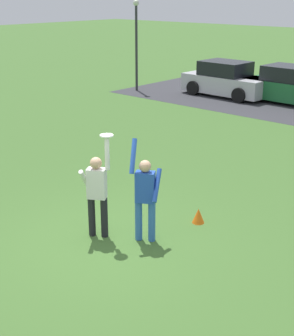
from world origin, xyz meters
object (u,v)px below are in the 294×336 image
object	(u,v)px
person_catcher	(97,190)
parked_car_green	(291,86)
field_cone_orange	(198,216)
person_defender	(145,194)
frisbee_disc	(107,135)
lamppost_by_lot	(136,37)
parked_car_silver	(227,80)

from	to	relation	value
person_catcher	parked_car_green	world-z (taller)	person_catcher
parked_car_green	field_cone_orange	xyz separation A→B (m)	(4.00, -12.34, -0.57)
person_catcher	field_cone_orange	size ratio (longest dim) A/B	6.50
person_defender	frisbee_disc	distance (m)	1.33
frisbee_disc	lamppost_by_lot	world-z (taller)	lamppost_by_lot
person_defender	field_cone_orange	bearing A→B (deg)	-135.10
person_catcher	frisbee_disc	xyz separation A→B (m)	(0.19, 0.12, 1.11)
parked_car_silver	lamppost_by_lot	size ratio (longest dim) A/B	0.98
person_catcher	parked_car_silver	world-z (taller)	person_catcher
lamppost_by_lot	field_cone_orange	distance (m)	15.03
parked_car_silver	field_cone_orange	world-z (taller)	parked_car_silver
parked_car_silver	lamppost_by_lot	xyz separation A→B (m)	(-4.02, -1.83, 1.86)
frisbee_disc	lamppost_by_lot	distance (m)	15.38
frisbee_disc	parked_car_silver	distance (m)	14.81
parked_car_green	lamppost_by_lot	xyz separation A→B (m)	(-6.99, -2.39, 1.86)
person_catcher	person_defender	xyz separation A→B (m)	(0.81, 0.49, -0.00)
frisbee_disc	lamppost_by_lot	xyz separation A→B (m)	(-10.04, 11.64, 0.49)
parked_car_green	lamppost_by_lot	bearing A→B (deg)	-159.31
parked_car_green	person_catcher	bearing A→B (deg)	-76.75
field_cone_orange	person_defender	bearing A→B (deg)	-104.14
person_catcher	person_defender	size ratio (longest dim) A/B	1.02
parked_car_green	person_defender	bearing A→B (deg)	-73.12
person_catcher	parked_car_green	xyz separation A→B (m)	(-2.86, 14.14, -0.25)
lamppost_by_lot	parked_car_green	bearing A→B (deg)	18.86
parked_car_silver	frisbee_disc	bearing A→B (deg)	-64.08
person_defender	lamppost_by_lot	xyz separation A→B (m)	(-10.66, 11.26, 1.60)
person_catcher	parked_car_green	bearing A→B (deg)	70.47
parked_car_silver	field_cone_orange	distance (m)	13.70
person_catcher	lamppost_by_lot	xyz separation A→B (m)	(-9.85, 11.75, 1.60)
lamppost_by_lot	parked_car_silver	bearing A→B (deg)	24.41
lamppost_by_lot	field_cone_orange	bearing A→B (deg)	-42.17
person_catcher	parked_car_silver	distance (m)	14.78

